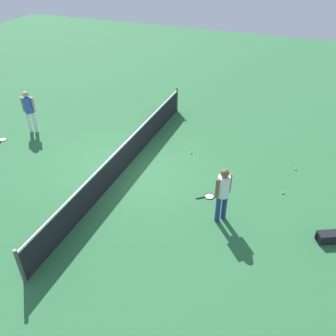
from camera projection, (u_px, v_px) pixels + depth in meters
ground_plane at (125, 169)px, 12.12m from camera, size 40.00×40.00×0.00m
court_net at (124, 157)px, 11.84m from camera, size 10.09×0.09×1.07m
player_near_side at (223, 191)px, 9.50m from camera, size 0.48×0.48×1.70m
player_far_side at (29, 108)px, 13.78m from camera, size 0.42×0.53×1.70m
tennis_racket_near_player at (208, 196)px, 10.89m from camera, size 0.49×0.57×0.03m
tennis_racket_far_player at (3, 140)px, 13.77m from camera, size 0.61×0.40×0.03m
tennis_ball_near_player at (295, 169)px, 12.08m from camera, size 0.07×0.07×0.07m
tennis_ball_by_net at (283, 193)px, 11.00m from camera, size 0.07×0.07×0.07m
tennis_ball_midcourt at (191, 153)px, 12.94m from camera, size 0.07×0.07×0.07m
equipment_bag at (331, 237)px, 9.29m from camera, size 0.61×0.84×0.28m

